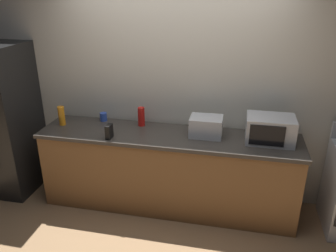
# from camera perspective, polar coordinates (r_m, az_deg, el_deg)

# --- Properties ---
(ground_plane) EXTENTS (8.00, 8.00, 0.00)m
(ground_plane) POSITION_cam_1_polar(r_m,az_deg,el_deg) (3.79, -1.31, -16.47)
(ground_plane) COLOR #93704C
(back_wall) EXTENTS (6.40, 0.10, 2.70)m
(back_wall) POSITION_cam_1_polar(r_m,az_deg,el_deg) (3.87, 1.27, 7.09)
(back_wall) COLOR beige
(back_wall) RESTS_ON ground_plane
(counter_run) EXTENTS (2.84, 0.64, 0.90)m
(counter_run) POSITION_cam_1_polar(r_m,az_deg,el_deg) (3.85, 0.00, -7.55)
(counter_run) COLOR brown
(counter_run) RESTS_ON ground_plane
(refrigerator) EXTENTS (0.72, 0.73, 1.80)m
(refrigerator) POSITION_cam_1_polar(r_m,az_deg,el_deg) (4.51, -26.42, 0.91)
(refrigerator) COLOR black
(refrigerator) RESTS_ON ground_plane
(microwave) EXTENTS (0.48, 0.35, 0.27)m
(microwave) POSITION_cam_1_polar(r_m,az_deg,el_deg) (3.59, 16.86, -0.54)
(microwave) COLOR #B7BABF
(microwave) RESTS_ON counter_run
(toaster_oven) EXTENTS (0.34, 0.26, 0.21)m
(toaster_oven) POSITION_cam_1_polar(r_m,az_deg,el_deg) (3.60, 6.46, -0.08)
(toaster_oven) COLOR #B7BABF
(toaster_oven) RESTS_ON counter_run
(cordless_phone) EXTENTS (0.05, 0.11, 0.15)m
(cordless_phone) POSITION_cam_1_polar(r_m,az_deg,el_deg) (3.59, -9.92, -0.93)
(cordless_phone) COLOR black
(cordless_phone) RESTS_ON counter_run
(bottle_dish_soap) EXTENTS (0.07, 0.07, 0.22)m
(bottle_dish_soap) POSITION_cam_1_polar(r_m,az_deg,el_deg) (4.05, -17.54, 1.67)
(bottle_dish_soap) COLOR orange
(bottle_dish_soap) RESTS_ON counter_run
(bottle_hot_sauce) EXTENTS (0.08, 0.08, 0.22)m
(bottle_hot_sauce) POSITION_cam_1_polar(r_m,az_deg,el_deg) (3.86, -4.53, 1.60)
(bottle_hot_sauce) COLOR red
(bottle_hot_sauce) RESTS_ON counter_run
(mug_blue) EXTENTS (0.08, 0.08, 0.10)m
(mug_blue) POSITION_cam_1_polar(r_m,az_deg,el_deg) (4.07, -10.85, 1.54)
(mug_blue) COLOR #2D4CB2
(mug_blue) RESTS_ON counter_run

